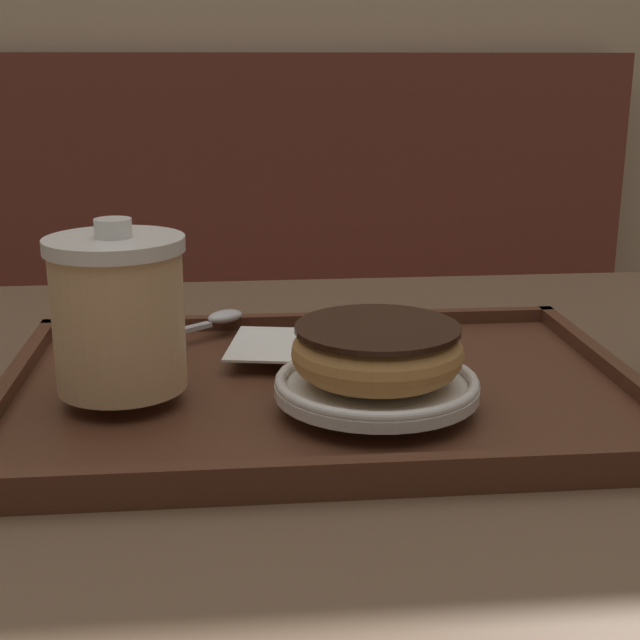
{
  "coord_description": "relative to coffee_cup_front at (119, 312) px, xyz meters",
  "views": [
    {
      "loc": [
        -0.05,
        -0.61,
        0.99
      ],
      "look_at": [
        0.01,
        0.02,
        0.8
      ],
      "focal_mm": 50.0,
      "sensor_mm": 36.0,
      "label": 1
    }
  ],
  "objects": [
    {
      "name": "spoon",
      "position": [
        0.06,
        0.15,
        -0.05
      ],
      "size": [
        0.12,
        0.1,
        0.01
      ],
      "rotation": [
        0.0,
        0.0,
        0.67
      ],
      "color": "silver",
      "rests_on": "serving_tray"
    },
    {
      "name": "plate_with_chocolate_donut",
      "position": [
        0.18,
        -0.03,
        -0.05
      ],
      "size": [
        0.14,
        0.14,
        0.01
      ],
      "color": "white",
      "rests_on": "serving_tray"
    },
    {
      "name": "cafe_table",
      "position": [
        0.13,
        -0.0,
        -0.24
      ],
      "size": [
        1.09,
        0.83,
        0.74
      ],
      "color": "brown",
      "rests_on": "ground_plane"
    },
    {
      "name": "serving_tray",
      "position": [
        0.14,
        0.02,
        -0.07
      ],
      "size": [
        0.48,
        0.33,
        0.02
      ],
      "color": "#512D1E",
      "rests_on": "cafe_table"
    },
    {
      "name": "donut_chocolate_glazed",
      "position": [
        0.18,
        -0.03,
        -0.02
      ],
      "size": [
        0.12,
        0.12,
        0.04
      ],
      "color": "tan",
      "rests_on": "plate_with_chocolate_donut"
    },
    {
      "name": "napkin_paper",
      "position": [
        0.13,
        0.08,
        -0.05
      ],
      "size": [
        0.12,
        0.11,
        0.0
      ],
      "rotation": [
        0.0,
        0.0,
        -0.18
      ],
      "color": "white",
      "rests_on": "serving_tray"
    },
    {
      "name": "booth_bench",
      "position": [
        0.22,
        0.87,
        -0.5
      ],
      "size": [
        1.15,
        0.44,
        1.0
      ],
      "color": "brown",
      "rests_on": "ground_plane"
    },
    {
      "name": "coffee_cup_front",
      "position": [
        0.0,
        0.0,
        0.0
      ],
      "size": [
        0.1,
        0.1,
        0.12
      ],
      "color": "#E0B784",
      "rests_on": "serving_tray"
    }
  ]
}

